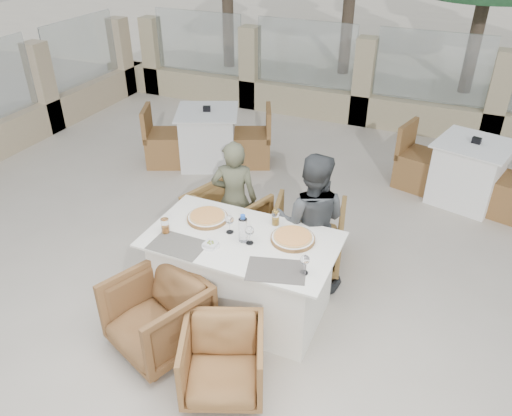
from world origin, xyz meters
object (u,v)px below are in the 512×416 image
at_px(armchair_far_right, 308,234).
at_px(bg_table_b, 469,173).
at_px(wine_glass_near, 250,234).
at_px(bg_table_a, 208,138).
at_px(pizza_left, 207,217).
at_px(armchair_near_left, 158,315).
at_px(wine_glass_corner, 305,263).
at_px(diner_left, 234,199).
at_px(beer_glass_left, 165,226).
at_px(pizza_right, 293,238).
at_px(water_bottle, 243,228).
at_px(diner_right, 311,223).
at_px(wine_glass_centre, 230,223).
at_px(dining_table, 242,275).
at_px(beer_glass_right, 276,218).
at_px(olive_dish, 211,244).
at_px(armchair_far_left, 228,220).
at_px(armchair_near_right, 223,361).

height_order(armchair_far_right, bg_table_b, bg_table_b).
relative_size(wine_glass_near, armchair_far_right, 0.26).
bearing_deg(bg_table_a, pizza_left, -85.20).
bearing_deg(armchair_near_left, wine_glass_corner, 45.06).
relative_size(diner_left, bg_table_a, 0.77).
relative_size(beer_glass_left, diner_left, 0.11).
bearing_deg(beer_glass_left, pizza_right, 17.35).
bearing_deg(beer_glass_left, water_bottle, 13.16).
xyz_separation_m(beer_glass_left, armchair_near_left, (0.19, -0.50, -0.52)).
bearing_deg(wine_glass_near, diner_right, 62.37).
bearing_deg(diner_right, water_bottle, 47.50).
xyz_separation_m(armchair_near_left, bg_table_b, (2.13, 3.51, 0.06)).
bearing_deg(diner_left, diner_right, 149.90).
bearing_deg(diner_left, wine_glass_near, 104.89).
height_order(diner_left, bg_table_a, diner_left).
bearing_deg(wine_glass_centre, dining_table, -18.21).
bearing_deg(beer_glass_right, diner_left, 143.52).
xyz_separation_m(olive_dish, bg_table_b, (1.88, 3.04, -0.41)).
relative_size(dining_table, armchair_far_right, 2.25).
distance_m(dining_table, armchair_far_left, 0.99).
bearing_deg(olive_dish, diner_right, 52.63).
relative_size(water_bottle, beer_glass_left, 1.86).
bearing_deg(armchair_near_left, pizza_left, 109.40).
height_order(pizza_right, bg_table_b, pizza_right).
xyz_separation_m(armchair_near_left, diner_right, (0.86, 1.27, 0.36)).
bearing_deg(armchair_far_left, wine_glass_corner, 157.18).
relative_size(beer_glass_left, bg_table_a, 0.08).
relative_size(beer_glass_right, armchair_far_left, 0.18).
relative_size(armchair_near_left, diner_left, 0.56).
distance_m(wine_glass_near, armchair_far_left, 1.20).
relative_size(wine_glass_corner, bg_table_b, 0.11).
xyz_separation_m(pizza_left, armchair_near_left, (-0.04, -0.82, -0.47)).
height_order(pizza_left, diner_right, diner_right).
xyz_separation_m(dining_table, bg_table_a, (-1.68, 2.51, 0.00)).
xyz_separation_m(olive_dish, armchair_near_right, (0.42, -0.65, -0.51)).
bearing_deg(bg_table_b, armchair_near_left, -106.04).
bearing_deg(armchair_far_left, armchair_far_right, -155.64).
bearing_deg(diner_left, pizza_left, 75.18).
bearing_deg(bg_table_b, wine_glass_near, -103.90).
xyz_separation_m(wine_glass_centre, armchair_near_left, (-0.31, -0.72, -0.54)).
height_order(water_bottle, wine_glass_centre, water_bottle).
bearing_deg(water_bottle, beer_glass_left, -166.84).
height_order(pizza_left, bg_table_a, pizza_left).
height_order(armchair_far_left, bg_table_b, bg_table_b).
height_order(wine_glass_corner, armchair_far_left, wine_glass_corner).
distance_m(pizza_right, armchair_near_right, 1.13).
distance_m(olive_dish, armchair_near_right, 0.93).
xyz_separation_m(diner_left, diner_right, (0.86, -0.18, 0.05)).
bearing_deg(wine_glass_centre, beer_glass_left, -156.17).
distance_m(pizza_left, bg_table_a, 2.72).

